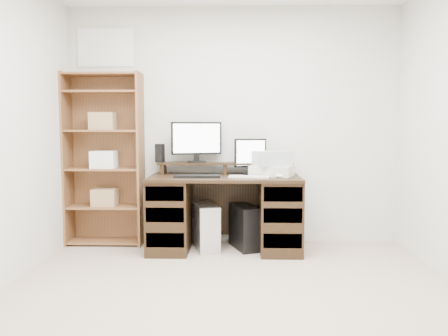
{
  "coord_description": "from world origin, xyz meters",
  "views": [
    {
      "loc": [
        0.03,
        -2.69,
        1.23
      ],
      "look_at": [
        -0.08,
        1.43,
        0.85
      ],
      "focal_mm": 35.0,
      "sensor_mm": 36.0,
      "label": 1
    }
  ],
  "objects_px": {
    "monitor_wide": "(196,140)",
    "tower_silver": "(206,227)",
    "bookshelf": "(105,158)",
    "printer": "(272,171)",
    "tower_black": "(244,227)",
    "desk": "(225,212)",
    "monitor_small": "(250,155)"
  },
  "relations": [
    {
      "from": "monitor_wide",
      "to": "tower_silver",
      "type": "relative_size",
      "value": 1.12
    },
    {
      "from": "monitor_wide",
      "to": "bookshelf",
      "type": "distance_m",
      "value": 0.99
    },
    {
      "from": "printer",
      "to": "tower_black",
      "type": "height_order",
      "value": "printer"
    },
    {
      "from": "printer",
      "to": "tower_silver",
      "type": "relative_size",
      "value": 0.88
    },
    {
      "from": "tower_silver",
      "to": "bookshelf",
      "type": "xyz_separation_m",
      "value": [
        -1.08,
        0.19,
        0.69
      ]
    },
    {
      "from": "monitor_wide",
      "to": "tower_black",
      "type": "relative_size",
      "value": 1.08
    },
    {
      "from": "printer",
      "to": "tower_silver",
      "type": "xyz_separation_m",
      "value": [
        -0.67,
        -0.02,
        -0.57
      ]
    },
    {
      "from": "desk",
      "to": "bookshelf",
      "type": "bearing_deg",
      "value": 170.49
    },
    {
      "from": "tower_silver",
      "to": "bookshelf",
      "type": "bearing_deg",
      "value": 153.47
    },
    {
      "from": "tower_black",
      "to": "bookshelf",
      "type": "distance_m",
      "value": 1.64
    },
    {
      "from": "printer",
      "to": "bookshelf",
      "type": "xyz_separation_m",
      "value": [
        -1.75,
        0.18,
        0.12
      ]
    },
    {
      "from": "desk",
      "to": "tower_silver",
      "type": "relative_size",
      "value": 3.26
    },
    {
      "from": "desk",
      "to": "bookshelf",
      "type": "relative_size",
      "value": 0.83
    },
    {
      "from": "monitor_small",
      "to": "tower_silver",
      "type": "bearing_deg",
      "value": -177.3
    },
    {
      "from": "monitor_small",
      "to": "bookshelf",
      "type": "distance_m",
      "value": 1.53
    },
    {
      "from": "monitor_wide",
      "to": "printer",
      "type": "xyz_separation_m",
      "value": [
        0.77,
        -0.17,
        -0.31
      ]
    },
    {
      "from": "desk",
      "to": "tower_silver",
      "type": "distance_m",
      "value": 0.25
    },
    {
      "from": "desk",
      "to": "tower_black",
      "type": "xyz_separation_m",
      "value": [
        0.2,
        0.05,
        -0.17
      ]
    },
    {
      "from": "tower_silver",
      "to": "bookshelf",
      "type": "distance_m",
      "value": 1.29
    },
    {
      "from": "monitor_small",
      "to": "tower_silver",
      "type": "height_order",
      "value": "monitor_small"
    },
    {
      "from": "monitor_small",
      "to": "bookshelf",
      "type": "bearing_deg",
      "value": 162.84
    },
    {
      "from": "monitor_small",
      "to": "tower_black",
      "type": "relative_size",
      "value": 0.77
    },
    {
      "from": "bookshelf",
      "to": "monitor_small",
      "type": "bearing_deg",
      "value": -1.68
    },
    {
      "from": "tower_black",
      "to": "bookshelf",
      "type": "bearing_deg",
      "value": 153.69
    },
    {
      "from": "monitor_wide",
      "to": "printer",
      "type": "height_order",
      "value": "monitor_wide"
    },
    {
      "from": "desk",
      "to": "monitor_wide",
      "type": "height_order",
      "value": "monitor_wide"
    },
    {
      "from": "printer",
      "to": "desk",
      "type": "bearing_deg",
      "value": -155.88
    },
    {
      "from": "tower_silver",
      "to": "tower_black",
      "type": "relative_size",
      "value": 0.96
    },
    {
      "from": "desk",
      "to": "tower_silver",
      "type": "bearing_deg",
      "value": 174.73
    },
    {
      "from": "printer",
      "to": "tower_black",
      "type": "xyz_separation_m",
      "value": [
        -0.27,
        0.01,
        -0.58
      ]
    },
    {
      "from": "desk",
      "to": "monitor_small",
      "type": "xyz_separation_m",
      "value": [
        0.26,
        0.17,
        0.56
      ]
    },
    {
      "from": "monitor_small",
      "to": "tower_silver",
      "type": "distance_m",
      "value": 0.87
    }
  ]
}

